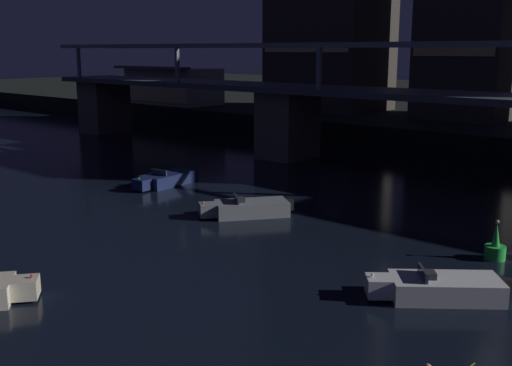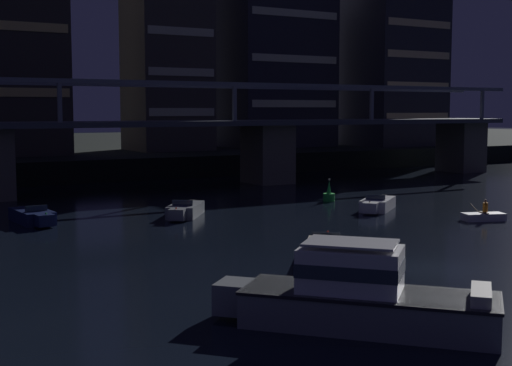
{
  "view_description": "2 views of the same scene",
  "coord_description": "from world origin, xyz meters",
  "px_view_note": "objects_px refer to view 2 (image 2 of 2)",
  "views": [
    {
      "loc": [
        18.58,
        -4.54,
        8.86
      ],
      "look_at": [
        -1.76,
        18.85,
        2.13
      ],
      "focal_mm": 43.12,
      "sensor_mm": 36.0,
      "label": 1
    },
    {
      "loc": [
        -21.9,
        -22.88,
        6.96
      ],
      "look_at": [
        0.61,
        16.49,
        2.3
      ],
      "focal_mm": 49.97,
      "sensor_mm": 36.0,
      "label": 2
    }
  ],
  "objects_px": {
    "tower_east_low": "(391,71)",
    "channel_buoy": "(329,195)",
    "cabin_cruiser_near_left": "(359,296)",
    "dinghy_with_paddler": "(484,216)",
    "tower_east_tall": "(275,38)",
    "speedboat_mid_left": "(377,204)",
    "tower_central": "(167,53)",
    "speedboat_mid_right": "(325,250)",
    "river_bridge": "(141,142)",
    "speedboat_mid_center": "(33,216)",
    "speedboat_near_center": "(185,210)"
  },
  "relations": [
    {
      "from": "tower_east_low",
      "to": "channel_buoy",
      "type": "distance_m",
      "value": 46.35
    },
    {
      "from": "cabin_cruiser_near_left",
      "to": "channel_buoy",
      "type": "relative_size",
      "value": 4.61
    },
    {
      "from": "channel_buoy",
      "to": "dinghy_with_paddler",
      "type": "distance_m",
      "value": 13.02
    },
    {
      "from": "tower_east_tall",
      "to": "cabin_cruiser_near_left",
      "type": "bearing_deg",
      "value": -119.08
    },
    {
      "from": "cabin_cruiser_near_left",
      "to": "speedboat_mid_left",
      "type": "xyz_separation_m",
      "value": [
        17.84,
        20.8,
        -0.64
      ]
    },
    {
      "from": "tower_central",
      "to": "tower_east_low",
      "type": "bearing_deg",
      "value": -6.93
    },
    {
      "from": "channel_buoy",
      "to": "speedboat_mid_left",
      "type": "bearing_deg",
      "value": -89.32
    },
    {
      "from": "tower_east_low",
      "to": "speedboat_mid_left",
      "type": "bearing_deg",
      "value": -131.24
    },
    {
      "from": "tower_east_tall",
      "to": "dinghy_with_paddler",
      "type": "height_order",
      "value": "tower_east_tall"
    },
    {
      "from": "dinghy_with_paddler",
      "to": "channel_buoy",
      "type": "bearing_deg",
      "value": 102.74
    },
    {
      "from": "tower_east_low",
      "to": "dinghy_with_paddler",
      "type": "xyz_separation_m",
      "value": [
        -29.43,
        -43.8,
        -11.93
      ]
    },
    {
      "from": "tower_east_tall",
      "to": "channel_buoy",
      "type": "xyz_separation_m",
      "value": [
        -16.96,
        -36.0,
        -15.74
      ]
    },
    {
      "from": "tower_east_low",
      "to": "cabin_cruiser_near_left",
      "type": "relative_size",
      "value": 2.5
    },
    {
      "from": "speedboat_mid_left",
      "to": "speedboat_mid_right",
      "type": "height_order",
      "value": "same"
    },
    {
      "from": "river_bridge",
      "to": "speedboat_mid_center",
      "type": "relative_size",
      "value": 15.77
    },
    {
      "from": "speedboat_near_center",
      "to": "speedboat_mid_center",
      "type": "bearing_deg",
      "value": 166.8
    },
    {
      "from": "tower_east_tall",
      "to": "tower_east_low",
      "type": "xyz_separation_m",
      "value": [
        15.33,
        -4.9,
        -4.01
      ]
    },
    {
      "from": "tower_east_tall",
      "to": "tower_east_low",
      "type": "distance_m",
      "value": 16.59
    },
    {
      "from": "river_bridge",
      "to": "tower_east_low",
      "type": "distance_m",
      "value": 46.07
    },
    {
      "from": "cabin_cruiser_near_left",
      "to": "speedboat_near_center",
      "type": "relative_size",
      "value": 1.73
    },
    {
      "from": "cabin_cruiser_near_left",
      "to": "speedboat_mid_center",
      "type": "relative_size",
      "value": 1.55
    },
    {
      "from": "speedboat_mid_center",
      "to": "channel_buoy",
      "type": "height_order",
      "value": "channel_buoy"
    },
    {
      "from": "speedboat_near_center",
      "to": "speedboat_mid_right",
      "type": "xyz_separation_m",
      "value": [
        0.24,
        -15.57,
        0.0
      ]
    },
    {
      "from": "river_bridge",
      "to": "tower_east_low",
      "type": "xyz_separation_m",
      "value": [
        42.09,
        16.91,
        8.03
      ]
    },
    {
      "from": "dinghy_with_paddler",
      "to": "speedboat_near_center",
      "type": "bearing_deg",
      "value": 144.93
    },
    {
      "from": "tower_central",
      "to": "tower_east_tall",
      "type": "xyz_separation_m",
      "value": [
        15.59,
        1.14,
        2.56
      ]
    },
    {
      "from": "channel_buoy",
      "to": "tower_central",
      "type": "bearing_deg",
      "value": 87.75
    },
    {
      "from": "speedboat_mid_center",
      "to": "channel_buoy",
      "type": "xyz_separation_m",
      "value": [
        22.05,
        -0.47,
        0.06
      ]
    },
    {
      "from": "channel_buoy",
      "to": "river_bridge",
      "type": "bearing_deg",
      "value": 124.61
    },
    {
      "from": "river_bridge",
      "to": "channel_buoy",
      "type": "relative_size",
      "value": 46.86
    },
    {
      "from": "cabin_cruiser_near_left",
      "to": "speedboat_mid_left",
      "type": "height_order",
      "value": "cabin_cruiser_near_left"
    },
    {
      "from": "channel_buoy",
      "to": "speedboat_mid_right",
      "type": "bearing_deg",
      "value": -126.04
    },
    {
      "from": "cabin_cruiser_near_left",
      "to": "channel_buoy",
      "type": "bearing_deg",
      "value": 56.11
    },
    {
      "from": "tower_east_tall",
      "to": "speedboat_near_center",
      "type": "relative_size",
      "value": 6.04
    },
    {
      "from": "tower_central",
      "to": "speedboat_mid_right",
      "type": "bearing_deg",
      "value": -104.97
    },
    {
      "from": "river_bridge",
      "to": "speedboat_mid_right",
      "type": "height_order",
      "value": "river_bridge"
    },
    {
      "from": "tower_central",
      "to": "tower_east_tall",
      "type": "relative_size",
      "value": 0.82
    },
    {
      "from": "speedboat_near_center",
      "to": "dinghy_with_paddler",
      "type": "relative_size",
      "value": 1.67
    },
    {
      "from": "speedboat_mid_center",
      "to": "tower_central",
      "type": "bearing_deg",
      "value": 55.74
    },
    {
      "from": "speedboat_near_center",
      "to": "dinghy_with_paddler",
      "type": "bearing_deg",
      "value": -35.07
    },
    {
      "from": "tower_east_tall",
      "to": "speedboat_near_center",
      "type": "xyz_separation_m",
      "value": [
        -29.76,
        -37.7,
        -15.8
      ]
    },
    {
      "from": "tower_central",
      "to": "tower_east_tall",
      "type": "distance_m",
      "value": 15.84
    },
    {
      "from": "cabin_cruiser_near_left",
      "to": "speedboat_mid_center",
      "type": "xyz_separation_m",
      "value": [
        -4.28,
        26.94,
        -0.64
      ]
    },
    {
      "from": "tower_central",
      "to": "channel_buoy",
      "type": "xyz_separation_m",
      "value": [
        -1.37,
        -34.86,
        -13.18
      ]
    },
    {
      "from": "speedboat_mid_right",
      "to": "channel_buoy",
      "type": "distance_m",
      "value": 21.35
    },
    {
      "from": "cabin_cruiser_near_left",
      "to": "tower_east_low",
      "type": "bearing_deg",
      "value": 48.98
    },
    {
      "from": "river_bridge",
      "to": "tower_east_tall",
      "type": "xyz_separation_m",
      "value": [
        26.76,
        21.81,
        12.04
      ]
    },
    {
      "from": "tower_east_tall",
      "to": "cabin_cruiser_near_left",
      "type": "height_order",
      "value": "tower_east_tall"
    },
    {
      "from": "tower_east_tall",
      "to": "dinghy_with_paddler",
      "type": "relative_size",
      "value": 10.05
    },
    {
      "from": "speedboat_mid_left",
      "to": "speedboat_mid_center",
      "type": "relative_size",
      "value": 0.88
    }
  ]
}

